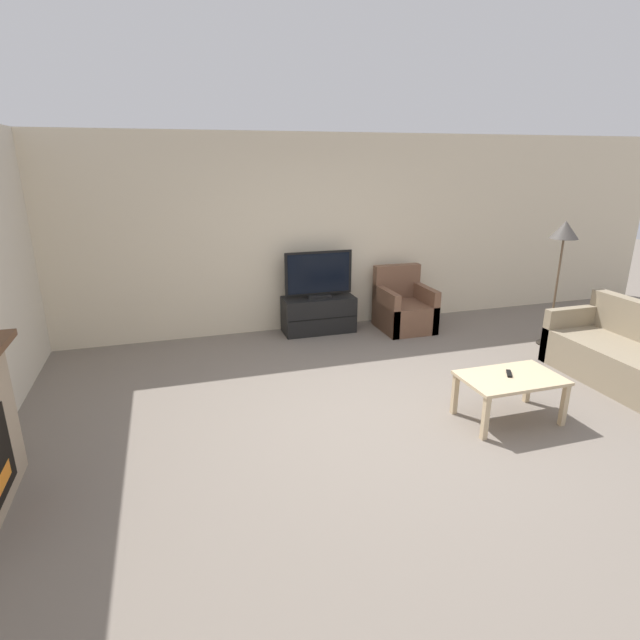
{
  "coord_description": "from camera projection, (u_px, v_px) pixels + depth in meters",
  "views": [
    {
      "loc": [
        -1.84,
        -3.92,
        2.36
      ],
      "look_at": [
        -0.48,
        0.53,
        0.85
      ],
      "focal_mm": 28.0,
      "sensor_mm": 36.0,
      "label": 1
    }
  ],
  "objects": [
    {
      "name": "remote",
      "position": [
        509.0,
        374.0,
        4.65
      ],
      "size": [
        0.11,
        0.15,
        0.02
      ],
      "rotation": [
        0.0,
        0.0,
        -0.54
      ],
      "color": "black",
      "rests_on": "coffee_table"
    },
    {
      "name": "ground_plane",
      "position": [
        383.0,
        416.0,
        4.8
      ],
      "size": [
        24.0,
        24.0,
        0.0
      ],
      "primitive_type": "plane",
      "color": "slate"
    },
    {
      "name": "floor_lamp",
      "position": [
        564.0,
        238.0,
        6.23
      ],
      "size": [
        0.34,
        0.34,
        1.63
      ],
      "color": "black",
      "rests_on": "ground"
    },
    {
      "name": "tv_stand",
      "position": [
        319.0,
        314.0,
        7.07
      ],
      "size": [
        1.01,
        0.44,
        0.51
      ],
      "color": "black",
      "rests_on": "ground"
    },
    {
      "name": "wall_back",
      "position": [
        304.0,
        234.0,
        6.96
      ],
      "size": [
        12.0,
        0.06,
        2.7
      ],
      "color": "beige",
      "rests_on": "ground"
    },
    {
      "name": "armchair",
      "position": [
        403.0,
        309.0,
        7.19
      ],
      "size": [
        0.7,
        0.76,
        0.89
      ],
      "color": "brown",
      "rests_on": "ground"
    },
    {
      "name": "coffee_table",
      "position": [
        510.0,
        382.0,
        4.63
      ],
      "size": [
        0.92,
        0.57,
        0.44
      ],
      "color": "#CCB289",
      "rests_on": "ground"
    },
    {
      "name": "tv",
      "position": [
        319.0,
        276.0,
        6.89
      ],
      "size": [
        0.96,
        0.18,
        0.65
      ],
      "color": "black",
      "rests_on": "tv_stand"
    }
  ]
}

